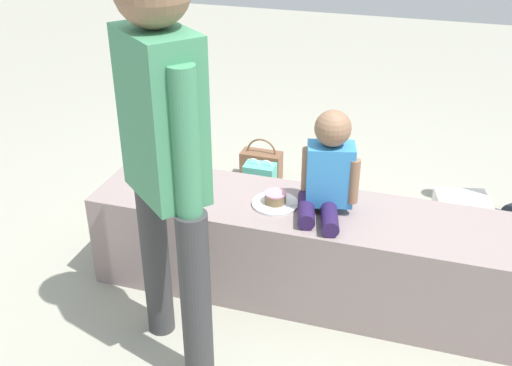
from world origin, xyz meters
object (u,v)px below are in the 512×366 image
cake_plate (275,201)px  gift_bag (260,187)px  child_seated (328,169)px  handbag_brown_canvas (261,165)px  adult_standing (164,143)px  handbag_black_leather (185,198)px  party_cup_red (306,208)px  cake_box_white (463,210)px  water_bottle_near_gift (446,250)px

cake_plate → gift_bag: bearing=112.2°
child_seated → handbag_brown_canvas: size_ratio=1.63×
adult_standing → handbag_black_leather: bearing=111.7°
handbag_brown_canvas → cake_plate: bearing=-70.1°
party_cup_red → handbag_black_leather: size_ratio=0.31×
gift_bag → handbag_brown_canvas: gift_bag is taller
child_seated → cake_box_white: bearing=54.6°
handbag_brown_canvas → water_bottle_near_gift: bearing=-28.9°
handbag_brown_canvas → adult_standing: bearing=-85.7°
cake_plate → handbag_brown_canvas: (-0.39, 1.09, -0.39)m
adult_standing → cake_box_white: adult_standing is taller
handbag_brown_canvas → party_cup_red: bearing=-43.2°
handbag_black_leather → child_seated: bearing=-27.3°
water_bottle_near_gift → handbag_brown_canvas: bearing=151.1°
gift_bag → cake_box_white: size_ratio=1.04×
party_cup_red → handbag_brown_canvas: bearing=136.8°
cake_box_white → party_cup_red: bearing=-165.7°
gift_bag → water_bottle_near_gift: bearing=-14.8°
adult_standing → party_cup_red: (0.27, 1.28, -0.96)m
water_bottle_near_gift → party_cup_red: bearing=160.0°
cake_plate → cake_box_white: cake_plate is taller
adult_standing → party_cup_red: 1.62m
water_bottle_near_gift → handbag_brown_canvas: size_ratio=0.79×
adult_standing → gift_bag: bearing=91.1°
handbag_black_leather → handbag_brown_canvas: handbag_black_leather is taller
water_bottle_near_gift → handbag_brown_canvas: 1.37m
cake_plate → gift_bag: cake_plate is taller
child_seated → gift_bag: bearing=127.2°
child_seated → cake_plate: child_seated is taller
adult_standing → handbag_brown_canvas: size_ratio=5.65×
cake_box_white → handbag_brown_canvas: handbag_brown_canvas is taller
gift_bag → handbag_black_leather: (-0.40, -0.22, -0.03)m
child_seated → party_cup_red: (-0.24, 0.70, -0.64)m
cake_box_white → handbag_brown_canvas: bearing=173.9°
party_cup_red → cake_box_white: cake_box_white is taller
adult_standing → water_bottle_near_gift: (1.08, 0.99, -0.90)m
water_bottle_near_gift → cake_box_white: water_bottle_near_gift is taller
cake_plate → water_bottle_near_gift: (0.81, 0.42, -0.39)m
adult_standing → handbag_brown_canvas: adult_standing is taller
cake_plate → handbag_black_leather: bearing=144.3°
adult_standing → cake_plate: adult_standing is taller
party_cup_red → gift_bag: bearing=-178.9°
cake_plate → water_bottle_near_gift: 0.99m
gift_bag → water_bottle_near_gift: size_ratio=1.45×
child_seated → adult_standing: size_ratio=0.29×
adult_standing → handbag_black_leather: adult_standing is taller
water_bottle_near_gift → handbag_black_leather: (-1.50, 0.07, 0.02)m
handbag_brown_canvas → handbag_black_leather: bearing=-116.8°
child_seated → cake_plate: (-0.24, -0.02, -0.19)m
adult_standing → cake_plate: (0.27, 0.57, -0.51)m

